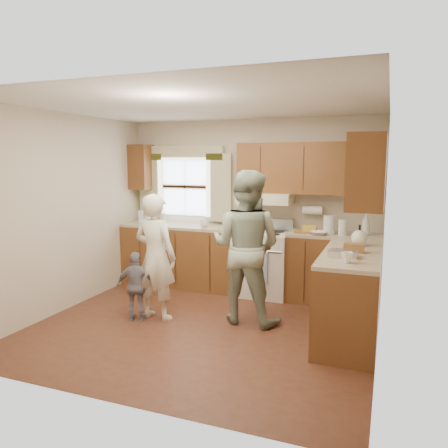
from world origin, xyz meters
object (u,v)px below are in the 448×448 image
at_px(stove, 263,262).
at_px(child, 137,286).
at_px(woman_right, 246,247).
at_px(woman_left, 155,257).

relative_size(stove, child, 1.28).
distance_m(stove, woman_right, 1.18).
distance_m(woman_left, child, 0.41).
bearing_deg(child, woman_left, -160.03).
height_order(woman_left, child, woman_left).
bearing_deg(stove, woman_left, -123.83).
height_order(stove, woman_left, woman_left).
relative_size(woman_right, child, 2.15).
relative_size(stove, woman_left, 0.70).
relative_size(woman_left, child, 1.82).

